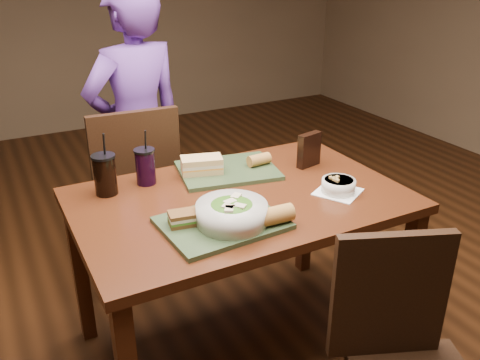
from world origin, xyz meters
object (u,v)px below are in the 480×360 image
(cup_berry, at_px, (145,166))
(dining_table, at_px, (240,216))
(chair_far, at_px, (134,189))
(sandwich_near, at_px, (184,218))
(tray_near, at_px, (222,223))
(diner, at_px, (138,133))
(soup_bowl, at_px, (338,185))
(salad_bowl, at_px, (232,212))
(sandwich_far, at_px, (202,165))
(cup_cola, at_px, (105,174))
(baguette_far, at_px, (259,160))
(tray_far, at_px, (228,170))
(chip_bag, at_px, (309,150))
(baguette_near, at_px, (275,215))
(chair_near, at_px, (404,353))

(cup_berry, bearing_deg, dining_table, -45.26)
(chair_far, distance_m, sandwich_near, 0.87)
(tray_near, bearing_deg, sandwich_near, 162.86)
(diner, distance_m, soup_bowl, 1.16)
(salad_bowl, distance_m, sandwich_far, 0.47)
(cup_cola, bearing_deg, soup_bowl, -27.14)
(sandwich_far, bearing_deg, baguette_far, -9.37)
(tray_far, bearing_deg, cup_berry, 171.25)
(tray_near, relative_size, sandwich_near, 3.77)
(chair_far, relative_size, chip_bag, 6.32)
(diner, bearing_deg, baguette_far, 104.61)
(tray_near, relative_size, chip_bag, 2.71)
(tray_far, distance_m, cup_berry, 0.37)
(tray_far, bearing_deg, soup_bowl, -52.46)
(diner, xyz_separation_m, tray_near, (-0.03, -1.07, -0.01))
(chip_bag, bearing_deg, sandwich_far, 152.81)
(salad_bowl, bearing_deg, chair_far, 96.36)
(sandwich_far, bearing_deg, soup_bowl, -44.11)
(sandwich_near, distance_m, sandwich_far, 0.46)
(chip_bag, bearing_deg, cup_cola, 158.01)
(soup_bowl, height_order, cup_berry, cup_berry)
(soup_bowl, distance_m, sandwich_far, 0.59)
(tray_far, bearing_deg, chip_bag, -16.25)
(sandwich_near, bearing_deg, salad_bowl, -24.33)
(chair_far, distance_m, soup_bowl, 1.07)
(sandwich_far, height_order, baguette_far, sandwich_far)
(tray_far, distance_m, sandwich_near, 0.53)
(baguette_far, bearing_deg, soup_bowl, -66.22)
(salad_bowl, distance_m, baguette_far, 0.55)
(dining_table, height_order, tray_near, tray_near)
(chair_far, xyz_separation_m, cup_cola, (-0.22, -0.42, 0.29))
(soup_bowl, distance_m, baguette_far, 0.40)
(tray_far, xyz_separation_m, chip_bag, (0.36, -0.10, 0.07))
(tray_far, xyz_separation_m, sandwich_near, (-0.36, -0.38, 0.03))
(salad_bowl, xyz_separation_m, sandwich_far, (0.09, 0.46, -0.01))
(tray_far, height_order, sandwich_near, sandwich_near)
(chip_bag, bearing_deg, soup_bowl, -114.13)
(dining_table, distance_m, tray_far, 0.27)
(chair_far, xyz_separation_m, baguette_near, (0.23, -0.98, 0.26))
(diner, height_order, baguette_near, diner)
(dining_table, height_order, diner, diner)
(dining_table, height_order, chip_bag, chip_bag)
(cup_berry, bearing_deg, chip_bag, -12.57)
(diner, height_order, salad_bowl, diner)
(chair_near, xyz_separation_m, tray_near, (-0.35, 0.58, 0.28))
(tray_far, height_order, soup_bowl, soup_bowl)
(dining_table, relative_size, tray_near, 3.10)
(chair_near, bearing_deg, baguette_far, 88.77)
(chair_far, relative_size, sandwich_near, 8.80)
(baguette_near, distance_m, cup_cola, 0.72)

